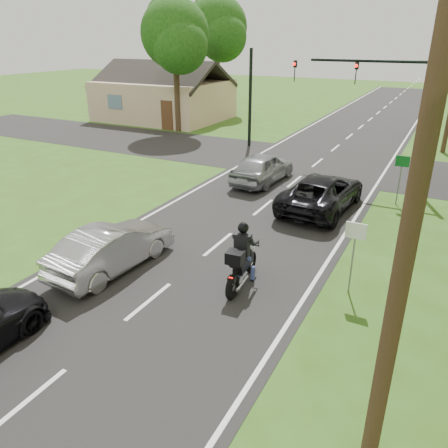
{
  "coord_description": "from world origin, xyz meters",
  "views": [
    {
      "loc": [
        6.46,
        -7.97,
        6.62
      ],
      "look_at": [
        0.75,
        3.0,
        1.3
      ],
      "focal_mm": 35.0,
      "sensor_mm": 36.0,
      "label": 1
    }
  ],
  "objects": [
    {
      "name": "ground",
      "position": [
        0.0,
        0.0,
        0.0
      ],
      "size": [
        140.0,
        140.0,
        0.0
      ],
      "primitive_type": "plane",
      "color": "#335417",
      "rests_on": "ground"
    },
    {
      "name": "road",
      "position": [
        0.0,
        10.0,
        0.01
      ],
      "size": [
        8.0,
        100.0,
        0.01
      ],
      "primitive_type": "cube",
      "color": "black",
      "rests_on": "ground"
    },
    {
      "name": "cross_road",
      "position": [
        0.0,
        16.0,
        0.01
      ],
      "size": [
        60.0,
        7.0,
        0.01
      ],
      "primitive_type": "cube",
      "color": "black",
      "rests_on": "ground"
    },
    {
      "name": "motorcycle_rider",
      "position": [
        1.86,
        1.93,
        0.77
      ],
      "size": [
        0.67,
        2.28,
        1.97
      ],
      "rotation": [
        0.0,
        0.0,
        0.09
      ],
      "color": "black",
      "rests_on": "ground"
    },
    {
      "name": "dark_suv",
      "position": [
        2.18,
        8.98,
        0.73
      ],
      "size": [
        2.68,
        5.32,
        1.44
      ],
      "primitive_type": "imported",
      "rotation": [
        0.0,
        0.0,
        3.09
      ],
      "color": "black",
      "rests_on": "road"
    },
    {
      "name": "silver_sedan",
      "position": [
        -2.07,
        1.02,
        0.71
      ],
      "size": [
        1.76,
        4.34,
        1.4
      ],
      "primitive_type": "imported",
      "rotation": [
        0.0,
        0.0,
        3.07
      ],
      "color": "#A9AAAE",
      "rests_on": "road"
    },
    {
      "name": "silver_suv",
      "position": [
        -1.4,
        11.21,
        0.76
      ],
      "size": [
        2.02,
        4.47,
        1.49
      ],
      "primitive_type": "imported",
      "rotation": [
        0.0,
        0.0,
        3.08
      ],
      "color": "#93969A",
      "rests_on": "road"
    },
    {
      "name": "traffic_signal",
      "position": [
        3.34,
        14.0,
        4.14
      ],
      "size": [
        6.38,
        0.44,
        6.0
      ],
      "color": "black",
      "rests_on": "ground"
    },
    {
      "name": "signal_pole_far",
      "position": [
        -5.2,
        18.0,
        3.0
      ],
      "size": [
        0.2,
        0.2,
        6.0
      ],
      "primitive_type": "cylinder",
      "color": "black",
      "rests_on": "ground"
    },
    {
      "name": "utility_pole_near",
      "position": [
        6.2,
        -2.0,
        5.08
      ],
      "size": [
        1.6,
        0.28,
        10.0
      ],
      "color": "#4C3222",
      "rests_on": "ground"
    },
    {
      "name": "sign_white",
      "position": [
        4.7,
        2.98,
        1.6
      ],
      "size": [
        0.55,
        0.07,
        2.12
      ],
      "color": "slate",
      "rests_on": "ground"
    },
    {
      "name": "sign_green",
      "position": [
        4.9,
        10.98,
        1.6
      ],
      "size": [
        0.55,
        0.07,
        2.12
      ],
      "color": "slate",
      "rests_on": "ground"
    },
    {
      "name": "tree_left_near",
      "position": [
        -11.73,
        19.78,
        6.53
      ],
      "size": [
        5.12,
        4.96,
        9.22
      ],
      "color": "#332316",
      "rests_on": "ground"
    },
    {
      "name": "tree_left_far",
      "position": [
        -13.7,
        29.76,
        7.13
      ],
      "size": [
        5.76,
        5.58,
        10.14
      ],
      "color": "#332316",
      "rests_on": "ground"
    },
    {
      "name": "house",
      "position": [
        -16.0,
        24.0,
        1.77
      ],
      "size": [
        10.2,
        8.0,
        4.84
      ],
      "color": "tan",
      "rests_on": "ground"
    }
  ]
}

